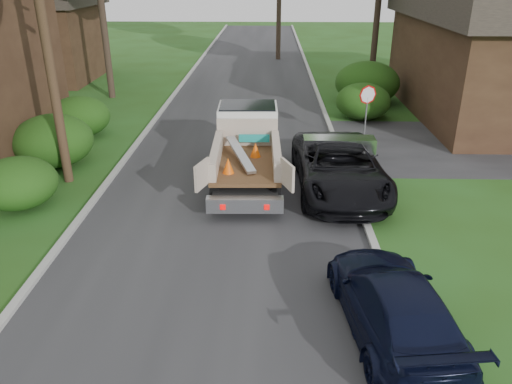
{
  "coord_description": "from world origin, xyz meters",
  "views": [
    {
      "loc": [
        1.31,
        -10.53,
        6.66
      ],
      "look_at": [
        0.99,
        1.57,
        1.2
      ],
      "focal_mm": 35.0,
      "sensor_mm": 36.0,
      "label": 1
    }
  ],
  "objects_px": {
    "house_left_far": "(35,30)",
    "black_pickup": "(339,167)",
    "flatbed_truck": "(247,141)",
    "utility_pole": "(43,22)",
    "stop_sign": "(367,103)",
    "navy_suv": "(394,304)"
  },
  "relations": [
    {
      "from": "stop_sign",
      "to": "house_left_far",
      "type": "xyz_separation_m",
      "value": [
        -18.7,
        13.0,
        1.27
      ]
    },
    {
      "from": "black_pickup",
      "to": "house_left_far",
      "type": "bearing_deg",
      "value": 132.36
    },
    {
      "from": "house_left_far",
      "to": "navy_suv",
      "type": "xyz_separation_m",
      "value": [
        17.3,
        -24.5,
        -2.39
      ]
    },
    {
      "from": "utility_pole",
      "to": "black_pickup",
      "type": "bearing_deg",
      "value": -3.03
    },
    {
      "from": "utility_pole",
      "to": "house_left_far",
      "type": "height_order",
      "value": "utility_pole"
    },
    {
      "from": "flatbed_truck",
      "to": "black_pickup",
      "type": "bearing_deg",
      "value": -24.93
    },
    {
      "from": "stop_sign",
      "to": "navy_suv",
      "type": "bearing_deg",
      "value": -96.94
    },
    {
      "from": "utility_pole",
      "to": "house_left_far",
      "type": "relative_size",
      "value": 1.32
    },
    {
      "from": "navy_suv",
      "to": "utility_pole",
      "type": "bearing_deg",
      "value": -45.45
    },
    {
      "from": "house_left_far",
      "to": "flatbed_truck",
      "type": "distance_m",
      "value": 21.52
    },
    {
      "from": "stop_sign",
      "to": "utility_pole",
      "type": "height_order",
      "value": "utility_pole"
    },
    {
      "from": "house_left_far",
      "to": "black_pickup",
      "type": "bearing_deg",
      "value": -45.66
    },
    {
      "from": "utility_pole",
      "to": "black_pickup",
      "type": "height_order",
      "value": "utility_pole"
    },
    {
      "from": "flatbed_truck",
      "to": "navy_suv",
      "type": "height_order",
      "value": "flatbed_truck"
    },
    {
      "from": "stop_sign",
      "to": "flatbed_truck",
      "type": "relative_size",
      "value": 0.42
    },
    {
      "from": "black_pickup",
      "to": "flatbed_truck",
      "type": "bearing_deg",
      "value": 154.35
    },
    {
      "from": "utility_pole",
      "to": "flatbed_truck",
      "type": "height_order",
      "value": "utility_pole"
    },
    {
      "from": "house_left_far",
      "to": "black_pickup",
      "type": "xyz_separation_m",
      "value": [
        17.1,
        -17.5,
        -2.24
      ]
    },
    {
      "from": "stop_sign",
      "to": "black_pickup",
      "type": "bearing_deg",
      "value": -109.57
    },
    {
      "from": "house_left_far",
      "to": "black_pickup",
      "type": "relative_size",
      "value": 1.29
    },
    {
      "from": "house_left_far",
      "to": "navy_suv",
      "type": "height_order",
      "value": "house_left_far"
    },
    {
      "from": "house_left_far",
      "to": "navy_suv",
      "type": "relative_size",
      "value": 1.65
    }
  ]
}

